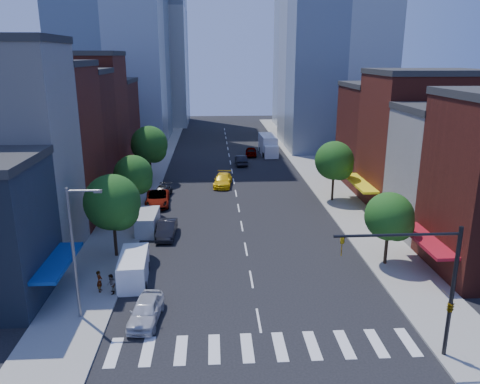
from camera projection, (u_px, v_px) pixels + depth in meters
The scene contains 31 objects.
ground at pixel (259, 320), 31.28m from camera, with size 220.00×220.00×0.00m, color black.
sidewalk_left at pixel (148, 175), 68.86m from camera, with size 5.00×120.00×0.15m, color gray.
sidewalk_right at pixel (315, 173), 70.29m from camera, with size 5.00×120.00×0.15m, color gray.
crosswalk at pixel (264, 347), 28.41m from camera, with size 19.00×3.00×0.01m, color silver.
bldg_left_2 at pixel (34, 148), 47.47m from camera, with size 12.00×9.00×16.00m, color maroon.
bldg_left_3 at pixel (61, 139), 55.75m from camera, with size 12.00×8.00×15.00m, color #4B1912.
bldg_left_4 at pixel (79, 121), 63.61m from camera, with size 12.00×9.00×17.00m, color maroon.
bldg_left_5 at pixel (97, 125), 73.27m from camera, with size 12.00×10.00×13.00m, color #4B1912.
bldg_right_1 at pixel (460, 174), 45.16m from camera, with size 12.00×8.00×12.00m, color beige.
bldg_right_2 at pixel (422, 142), 53.35m from camera, with size 12.00×10.00×15.00m, color maroon.
bldg_right_3 at pixel (389, 136), 63.21m from camera, with size 12.00×10.00×13.00m, color #4B1912.
tower_far_w at pixel (148, 8), 113.37m from camera, with size 18.00×18.00×56.00m, color #9EA5AD.
traffic_signal at pixel (443, 293), 26.37m from camera, with size 7.24×2.24×8.00m.
streetlight at pixel (76, 246), 30.08m from camera, with size 2.25×0.25×9.00m.
tree_left_near at pixel (114, 204), 39.73m from camera, with size 4.80×4.80×7.30m.
tree_left_mid at pixel (135, 176), 50.36m from camera, with size 4.20×4.20×6.65m.
tree_left_far at pixel (150, 146), 63.58m from camera, with size 5.00×5.00×7.75m.
tree_right_near at pixel (391, 218), 38.36m from camera, with size 4.00×4.00×6.20m.
tree_right_far at pixel (336, 162), 55.41m from camera, with size 4.60×4.60×7.20m.
parked_car_front at pixel (146, 310), 31.02m from camera, with size 1.86×4.62×1.57m, color silver.
parked_car_second at pixel (167, 229), 45.49m from camera, with size 1.67×4.79×1.58m, color black.
parked_car_third at pixel (157, 199), 55.06m from camera, with size 2.71×5.88×1.63m, color #999999.
parked_car_rear at pixel (162, 192), 58.22m from camera, with size 1.89×4.64×1.35m, color black.
cargo_van_near at pixel (134, 269), 36.35m from camera, with size 2.35×5.24×2.18m.
cargo_van_far at pixel (148, 223), 46.64m from camera, with size 2.02×4.76×2.01m.
taxi at pixel (223, 180), 63.21m from camera, with size 2.26×5.56×1.61m, color yellow.
traffic_car_oncoming at pixel (241, 160), 75.31m from camera, with size 1.67×4.79×1.58m, color black.
traffic_car_far at pixel (251, 151), 82.12m from camera, with size 1.90×4.73×1.61m, color #999999.
box_truck at pixel (268, 146), 83.01m from camera, with size 2.82×8.51×3.40m.
pedestrian_near at pixel (100, 281), 34.61m from camera, with size 0.60×0.40×1.65m, color #999999.
pedestrian_far at pixel (111, 284), 34.26m from camera, with size 0.75×0.58×1.53m, color #999999.
Camera 1 is at (-2.89, -27.47, 17.07)m, focal length 35.00 mm.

